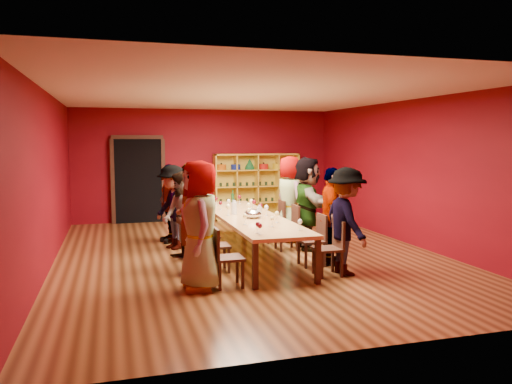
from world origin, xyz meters
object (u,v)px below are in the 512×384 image
chair_person_right_1 (316,237)px  person_right_2 (307,203)px  chair_person_left_2 (203,233)px  person_left_1 (190,218)px  chair_person_left_1 (212,242)px  chair_person_left_0 (223,254)px  person_right_3 (290,199)px  shelving_unit (256,183)px  person_left_0 (200,225)px  tasting_table (249,218)px  person_left_4 (170,203)px  person_right_0 (346,221)px  spittoon_bowl (253,214)px  chair_person_left_3 (193,223)px  person_left_2 (182,217)px  wine_bottle (233,198)px  person_right_1 (331,216)px  chair_person_right_3 (277,219)px  chair_person_right_2 (290,225)px  chair_person_right_0 (332,245)px  chair_person_left_4 (188,218)px  person_left_3 (173,207)px

chair_person_right_1 → person_right_2: person_right_2 is taller
person_right_2 → chair_person_left_2: bearing=106.5°
person_left_1 → chair_person_left_1: bearing=89.7°
chair_person_left_0 → person_right_3: size_ratio=0.49×
chair_person_left_1 → shelving_unit: bearing=66.7°
person_left_0 → person_left_1: person_left_0 is taller
tasting_table → person_left_4: 2.08m
person_right_0 → spittoon_bowl: bearing=38.3°
chair_person_left_3 → spittoon_bowl: spittoon_bowl is taller
person_right_0 → person_right_2: (0.11, 1.96, 0.05)m
shelving_unit → person_right_0: size_ratio=1.38×
person_left_2 → chair_person_left_3: bearing=146.0°
wine_bottle → tasting_table: bearing=-94.7°
person_right_2 → wine_bottle: size_ratio=6.13×
shelving_unit → spittoon_bowl: (-1.40, -4.62, -0.16)m
chair_person_left_1 → person_right_1: (2.11, -0.07, 0.35)m
tasting_table → shelving_unit: size_ratio=1.88×
spittoon_bowl → chair_person_left_0: bearing=-119.2°
chair_person_left_3 → spittoon_bowl: size_ratio=2.77×
wine_bottle → person_left_1: bearing=-115.6°
person_right_2 → spittoon_bowl: bearing=117.6°
chair_person_right_1 → wine_bottle: wine_bottle is taller
chair_person_left_1 → chair_person_left_3: same height
person_left_0 → person_right_3: bearing=141.4°
person_left_1 → person_right_1: (2.46, -0.07, -0.06)m
chair_person_left_1 → chair_person_right_3: 2.74m
shelving_unit → person_right_1: shelving_unit is taller
person_left_4 → chair_person_right_2: bearing=42.4°
chair_person_left_0 → person_left_4: size_ratio=0.53×
chair_person_right_0 → person_left_1: bearing=161.3°
chair_person_left_4 → person_right_0: 3.99m
person_left_1 → person_right_2: (2.53, 1.22, 0.01)m
person_left_0 → chair_person_right_1: (2.16, 0.83, -0.44)m
shelving_unit → chair_person_left_2: size_ratio=2.70×
person_right_3 → spittoon_bowl: (-1.19, -1.32, -0.09)m
chair_person_left_1 → person_right_2: (2.18, 1.22, 0.43)m
person_left_2 → tasting_table: bearing=83.2°
person_left_3 → person_left_1: bearing=-22.4°
person_right_0 → chair_person_right_1: person_right_0 is taller
person_right_0 → person_left_0: bearing=94.0°
shelving_unit → person_left_4: bearing=-135.0°
shelving_unit → spittoon_bowl: bearing=-106.8°
chair_person_right_1 → person_right_0: bearing=-70.1°
person_left_1 → person_right_3: bearing=129.5°
person_left_1 → chair_person_left_2: size_ratio=2.04×
shelving_unit → person_left_2: (-2.68, -4.52, -0.18)m
chair_person_left_0 → person_right_3: 3.65m
shelving_unit → chair_person_left_3: size_ratio=2.70×
person_left_0 → tasting_table: bearing=148.1°
person_left_2 → person_right_2: size_ratio=0.88×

